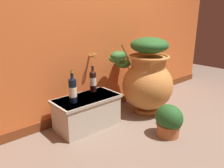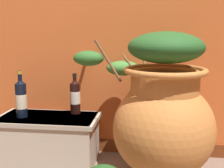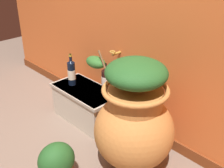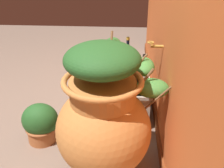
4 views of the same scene
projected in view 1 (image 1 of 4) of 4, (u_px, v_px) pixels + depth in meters
ground_plane at (176, 142)px, 2.18m from camera, size 7.00×7.00×0.00m
back_wall at (98, 7)px, 2.65m from camera, size 4.40×0.33×2.60m
terracotta_urn at (147, 78)px, 2.76m from camera, size 0.89×0.95×0.95m
stone_ledge at (87, 111)px, 2.44m from camera, size 0.72×0.38×0.35m
wine_bottle_left at (93, 80)px, 2.55m from camera, size 0.08×0.08×0.30m
wine_bottle_middle at (73, 89)px, 2.22m from camera, size 0.08×0.08×0.33m
potted_shrub at (169, 121)px, 2.26m from camera, size 0.25×0.29×0.34m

